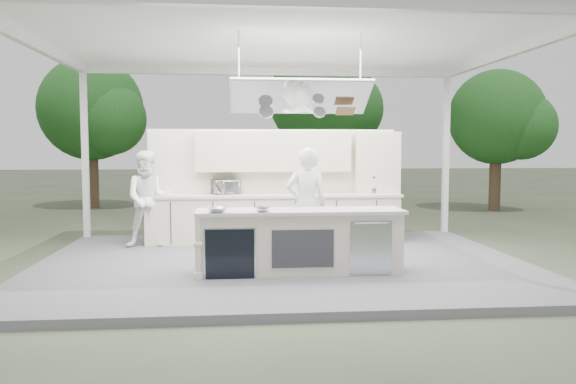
{
  "coord_description": "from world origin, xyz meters",
  "views": [
    {
      "loc": [
        -0.76,
        -9.21,
        1.99
      ],
      "look_at": [
        0.14,
        0.4,
        1.23
      ],
      "focal_mm": 35.0,
      "sensor_mm": 36.0,
      "label": 1
    }
  ],
  "objects": [
    {
      "name": "ground",
      "position": [
        0.0,
        0.0,
        0.0
      ],
      "size": [
        90.0,
        90.0,
        0.0
      ],
      "primitive_type": "plane",
      "color": "#475138",
      "rests_on": "ground"
    },
    {
      "name": "back_counter",
      "position": [
        0.0,
        1.9,
        0.6
      ],
      "size": [
        5.08,
        0.72,
        0.95
      ],
      "color": "beige",
      "rests_on": "stage_deck"
    },
    {
      "name": "sous_chef",
      "position": [
        -2.4,
        1.55,
        1.03
      ],
      "size": [
        0.97,
        0.8,
        1.82
      ],
      "primitive_type": "imported",
      "rotation": [
        0.0,
        0.0,
        0.13
      ],
      "color": "white",
      "rests_on": "stage_deck"
    },
    {
      "name": "stage_deck",
      "position": [
        0.0,
        0.0,
        0.06
      ],
      "size": [
        8.0,
        6.0,
        0.12
      ],
      "primitive_type": "cube",
      "color": "#57565B",
      "rests_on": "ground"
    },
    {
      "name": "back_wall_unit",
      "position": [
        0.44,
        2.11,
        1.57
      ],
      "size": [
        5.05,
        0.48,
        2.25
      ],
      "color": "beige",
      "rests_on": "stage_deck"
    },
    {
      "name": "demo_island",
      "position": [
        0.18,
        -0.91,
        0.6
      ],
      "size": [
        3.1,
        0.79,
        0.95
      ],
      "color": "beige",
      "rests_on": "stage_deck"
    },
    {
      "name": "tree_cluster",
      "position": [
        -0.16,
        9.77,
        3.29
      ],
      "size": [
        19.55,
        9.4,
        5.85
      ],
      "color": "#503528",
      "rests_on": "ground"
    },
    {
      "name": "toaster_oven",
      "position": [
        -0.96,
        2.08,
        1.21
      ],
      "size": [
        0.61,
        0.53,
        0.29
      ],
      "primitive_type": "imported",
      "rotation": [
        0.0,
        0.0,
        0.41
      ],
      "color": "silver",
      "rests_on": "back_counter"
    },
    {
      "name": "tent",
      "position": [
        0.0,
        -0.01,
        3.71
      ],
      "size": [
        8.2,
        6.2,
        3.86
      ],
      "color": "white",
      "rests_on": "ground"
    },
    {
      "name": "bowl_small",
      "position": [
        -0.38,
        -1.15,
        1.1
      ],
      "size": [
        0.23,
        0.23,
        0.07
      ],
      "primitive_type": "imported",
      "rotation": [
        0.0,
        0.0,
        0.05
      ],
      "color": "#B3B6BA",
      "rests_on": "demo_island"
    },
    {
      "name": "head_chef",
      "position": [
        0.4,
        -0.01,
        1.06
      ],
      "size": [
        0.72,
        0.51,
        1.87
      ],
      "primitive_type": "imported",
      "rotation": [
        0.0,
        0.0,
        3.23
      ],
      "color": "white",
      "rests_on": "stage_deck"
    },
    {
      "name": "bowl_large",
      "position": [
        -1.03,
        -1.15,
        1.11
      ],
      "size": [
        0.36,
        0.36,
        0.07
      ],
      "primitive_type": "imported",
      "rotation": [
        0.0,
        0.0,
        0.29
      ],
      "color": "silver",
      "rests_on": "demo_island"
    }
  ]
}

